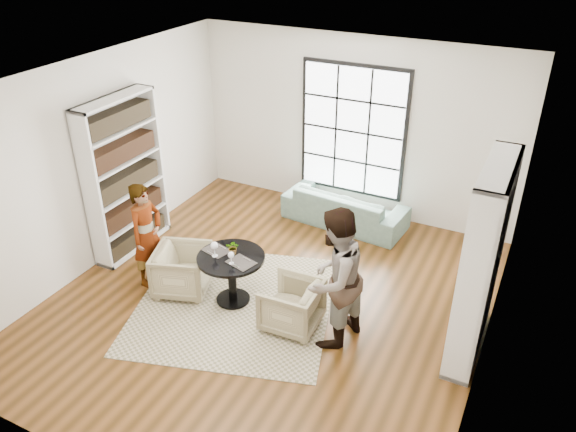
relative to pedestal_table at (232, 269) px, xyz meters
The scene contains 16 objects.
ground 0.71m from the pedestal_table, 25.41° to the left, with size 6.00×6.00×0.00m, color brown.
room_shell 1.14m from the pedestal_table, 59.48° to the left, with size 6.00×6.01×6.00m.
rug 0.52m from the pedestal_table, 46.42° to the right, with size 2.54×2.54×0.01m, color tan.
pedestal_table is the anchor object (origin of this frame).
sofa 2.73m from the pedestal_table, 77.97° to the left, with size 2.04×0.80×0.60m, color gray.
armchair_left 0.76m from the pedestal_table, behind, with size 0.71×0.73×0.66m, color #C2BA8B.
armchair_right 0.96m from the pedestal_table, ahead, with size 0.68×0.70×0.64m, color tan.
person_left 1.31m from the pedestal_table, behind, with size 0.55×0.36×1.51m, color gray.
person_right 1.53m from the pedestal_table, ahead, with size 0.87×0.68×1.80m, color gray.
placemat_left 0.32m from the pedestal_table, behind, with size 0.34×0.26×0.01m, color #2A2624.
placemat_right 0.29m from the pedestal_table, 18.54° to the right, with size 0.34×0.26×0.01m, color #2A2624.
cutlery_left 0.32m from the pedestal_table, behind, with size 0.14×0.22×0.01m, color silver, non-canonical shape.
cutlery_right 0.29m from the pedestal_table, 18.54° to the right, with size 0.14×0.22×0.01m, color silver, non-canonical shape.
wine_glass_left 0.41m from the pedestal_table, 155.56° to the right, with size 0.10×0.10×0.21m.
wine_glass_right 0.36m from the pedestal_table, 55.43° to the right, with size 0.08×0.08×0.18m.
flower_centerpiece 0.30m from the pedestal_table, 92.58° to the left, with size 0.17×0.15×0.19m, color gray.
Camera 1 is at (2.94, -5.35, 4.72)m, focal length 35.00 mm.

